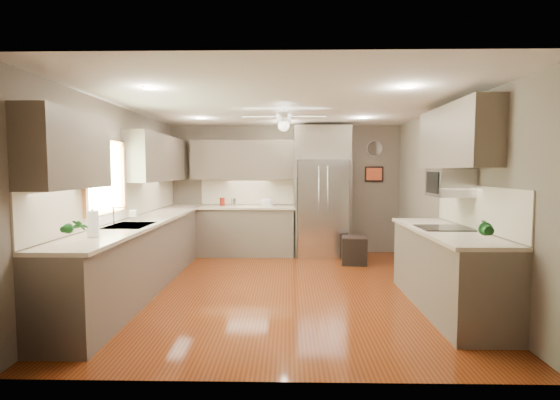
{
  "coord_description": "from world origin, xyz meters",
  "views": [
    {
      "loc": [
        0.06,
        -5.51,
        1.63
      ],
      "look_at": [
        -0.06,
        0.6,
        1.18
      ],
      "focal_mm": 26.0,
      "sensor_mm": 36.0,
      "label": 1
    }
  ],
  "objects_px": {
    "bowl": "(267,205)",
    "canister_b": "(234,202)",
    "canister_a": "(222,202)",
    "soap_bottle": "(134,213)",
    "paper_towel": "(93,224)",
    "microwave": "(450,183)",
    "refrigerator": "(322,193)",
    "stool": "(354,250)",
    "potted_plant_left": "(75,227)",
    "potted_plant_right": "(488,229)"
  },
  "relations": [
    {
      "from": "soap_bottle",
      "to": "microwave",
      "type": "relative_size",
      "value": 0.36
    },
    {
      "from": "canister_b",
      "to": "microwave",
      "type": "distance_m",
      "value": 4.14
    },
    {
      "from": "stool",
      "to": "canister_a",
      "type": "bearing_deg",
      "value": 162.29
    },
    {
      "from": "potted_plant_right",
      "to": "bowl",
      "type": "height_order",
      "value": "potted_plant_right"
    },
    {
      "from": "stool",
      "to": "paper_towel",
      "type": "xyz_separation_m",
      "value": [
        -3.16,
        -2.89,
        0.84
      ]
    },
    {
      "from": "bowl",
      "to": "canister_b",
      "type": "bearing_deg",
      "value": 178.41
    },
    {
      "from": "potted_plant_right",
      "to": "microwave",
      "type": "xyz_separation_m",
      "value": [
        0.1,
        1.18,
        0.39
      ]
    },
    {
      "from": "soap_bottle",
      "to": "potted_plant_left",
      "type": "bearing_deg",
      "value": -86.59
    },
    {
      "from": "bowl",
      "to": "paper_towel",
      "type": "xyz_separation_m",
      "value": [
        -1.6,
        -3.65,
        0.11
      ]
    },
    {
      "from": "soap_bottle",
      "to": "potted_plant_right",
      "type": "relative_size",
      "value": 0.68
    },
    {
      "from": "canister_a",
      "to": "potted_plant_right",
      "type": "distance_m",
      "value": 5.06
    },
    {
      "from": "potted_plant_left",
      "to": "bowl",
      "type": "height_order",
      "value": "potted_plant_left"
    },
    {
      "from": "bowl",
      "to": "paper_towel",
      "type": "bearing_deg",
      "value": -113.7
    },
    {
      "from": "soap_bottle",
      "to": "refrigerator",
      "type": "height_order",
      "value": "refrigerator"
    },
    {
      "from": "microwave",
      "to": "refrigerator",
      "type": "bearing_deg",
      "value": 116.09
    },
    {
      "from": "bowl",
      "to": "canister_a",
      "type": "bearing_deg",
      "value": 179.1
    },
    {
      "from": "microwave",
      "to": "paper_towel",
      "type": "xyz_separation_m",
      "value": [
        -3.97,
        -0.87,
        -0.4
      ]
    },
    {
      "from": "stool",
      "to": "potted_plant_right",
      "type": "bearing_deg",
      "value": -77.49
    },
    {
      "from": "canister_a",
      "to": "microwave",
      "type": "distance_m",
      "value": 4.3
    },
    {
      "from": "refrigerator",
      "to": "paper_towel",
      "type": "distance_m",
      "value": 4.45
    },
    {
      "from": "canister_a",
      "to": "paper_towel",
      "type": "distance_m",
      "value": 3.74
    },
    {
      "from": "refrigerator",
      "to": "stool",
      "type": "xyz_separation_m",
      "value": [
        0.51,
        -0.68,
        -0.95
      ]
    },
    {
      "from": "canister_a",
      "to": "bowl",
      "type": "bearing_deg",
      "value": -0.9
    },
    {
      "from": "microwave",
      "to": "canister_b",
      "type": "bearing_deg",
      "value": 137.07
    },
    {
      "from": "refrigerator",
      "to": "paper_towel",
      "type": "height_order",
      "value": "refrigerator"
    },
    {
      "from": "potted_plant_right",
      "to": "microwave",
      "type": "height_order",
      "value": "microwave"
    },
    {
      "from": "canister_a",
      "to": "bowl",
      "type": "relative_size",
      "value": 0.67
    },
    {
      "from": "potted_plant_left",
      "to": "potted_plant_right",
      "type": "bearing_deg",
      "value": 0.5
    },
    {
      "from": "soap_bottle",
      "to": "potted_plant_left",
      "type": "xyz_separation_m",
      "value": [
        0.1,
        -1.75,
        0.06
      ]
    },
    {
      "from": "soap_bottle",
      "to": "bowl",
      "type": "xyz_separation_m",
      "value": [
        1.71,
        2.25,
        -0.07
      ]
    },
    {
      "from": "potted_plant_right",
      "to": "paper_towel",
      "type": "bearing_deg",
      "value": 175.41
    },
    {
      "from": "canister_a",
      "to": "soap_bottle",
      "type": "distance_m",
      "value": 2.42
    },
    {
      "from": "potted_plant_left",
      "to": "refrigerator",
      "type": "height_order",
      "value": "refrigerator"
    },
    {
      "from": "soap_bottle",
      "to": "paper_towel",
      "type": "xyz_separation_m",
      "value": [
        0.11,
        -1.4,
        0.04
      ]
    },
    {
      "from": "soap_bottle",
      "to": "bowl",
      "type": "relative_size",
      "value": 0.85
    },
    {
      "from": "canister_b",
      "to": "potted_plant_left",
      "type": "xyz_separation_m",
      "value": [
        -0.97,
        -4.01,
        0.09
      ]
    },
    {
      "from": "soap_bottle",
      "to": "canister_b",
      "type": "bearing_deg",
      "value": 64.73
    },
    {
      "from": "canister_b",
      "to": "stool",
      "type": "xyz_separation_m",
      "value": [
        2.2,
        -0.78,
        -0.77
      ]
    },
    {
      "from": "potted_plant_left",
      "to": "microwave",
      "type": "distance_m",
      "value": 4.17
    },
    {
      "from": "refrigerator",
      "to": "soap_bottle",
      "type": "bearing_deg",
      "value": -141.72
    },
    {
      "from": "canister_a",
      "to": "potted_plant_right",
      "type": "relative_size",
      "value": 0.54
    },
    {
      "from": "soap_bottle",
      "to": "potted_plant_right",
      "type": "xyz_separation_m",
      "value": [
        3.98,
        -1.71,
        0.05
      ]
    },
    {
      "from": "canister_b",
      "to": "microwave",
      "type": "bearing_deg",
      "value": -42.93
    },
    {
      "from": "potted_plant_right",
      "to": "stool",
      "type": "distance_m",
      "value": 3.39
    },
    {
      "from": "refrigerator",
      "to": "potted_plant_right",
      "type": "bearing_deg",
      "value": -72.52
    },
    {
      "from": "stool",
      "to": "paper_towel",
      "type": "height_order",
      "value": "paper_towel"
    },
    {
      "from": "microwave",
      "to": "stool",
      "type": "xyz_separation_m",
      "value": [
        -0.81,
        2.02,
        -1.24
      ]
    },
    {
      "from": "soap_bottle",
      "to": "paper_towel",
      "type": "bearing_deg",
      "value": -85.47
    },
    {
      "from": "canister_a",
      "to": "soap_bottle",
      "type": "xyz_separation_m",
      "value": [
        -0.85,
        -2.26,
        0.02
      ]
    },
    {
      "from": "paper_towel",
      "to": "stool",
      "type": "bearing_deg",
      "value": 42.5
    }
  ]
}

